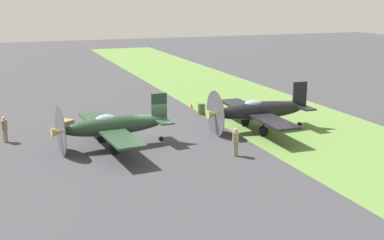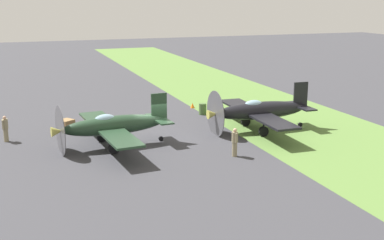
% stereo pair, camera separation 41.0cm
% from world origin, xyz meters
% --- Properties ---
extents(ground_plane, '(160.00, 160.00, 0.00)m').
position_xyz_m(ground_plane, '(0.00, 0.00, 0.00)').
color(ground_plane, '#38383D').
extents(grass_verge, '(120.00, 11.00, 0.01)m').
position_xyz_m(grass_verge, '(0.00, -11.17, 0.00)').
color(grass_verge, '#567A38').
rests_on(grass_verge, ground).
extents(airplane_lead, '(9.43, 7.47, 3.35)m').
position_xyz_m(airplane_lead, '(-0.72, 2.98, 1.40)').
color(airplane_lead, '#233D28').
rests_on(airplane_lead, ground).
extents(airplane_wingman, '(9.67, 7.68, 3.46)m').
position_xyz_m(airplane_wingman, '(-0.31, -7.53, 1.45)').
color(airplane_wingman, black).
rests_on(airplane_wingman, ground).
extents(ground_crew_chief, '(0.63, 0.38, 1.73)m').
position_xyz_m(ground_crew_chief, '(-5.07, -3.47, 0.91)').
color(ground_crew_chief, '#847A5B').
rests_on(ground_crew_chief, ground).
extents(ground_crew_mechanic, '(0.56, 0.38, 1.73)m').
position_xyz_m(ground_crew_mechanic, '(2.88, 9.32, 0.91)').
color(ground_crew_mechanic, '#847A5B').
rests_on(ground_crew_mechanic, ground).
extents(fuel_drum, '(0.60, 0.60, 0.90)m').
position_xyz_m(fuel_drum, '(5.70, -5.59, 0.45)').
color(fuel_drum, '#476633').
rests_on(fuel_drum, ground).
extents(supply_crate, '(1.25, 1.25, 0.64)m').
position_xyz_m(supply_crate, '(4.99, 5.22, 0.32)').
color(supply_crate, olive).
rests_on(supply_crate, ground).
extents(runway_marker_cone, '(0.36, 0.36, 0.44)m').
position_xyz_m(runway_marker_cone, '(8.24, -5.65, 0.22)').
color(runway_marker_cone, orange).
rests_on(runway_marker_cone, ground).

